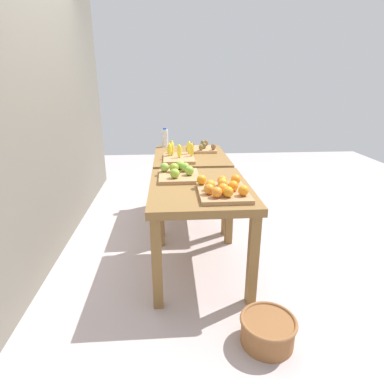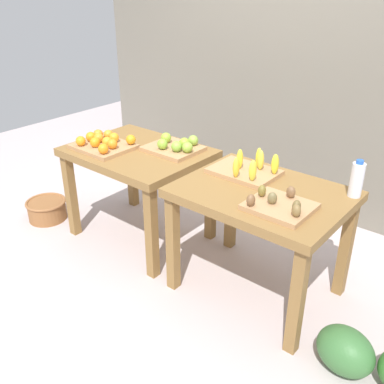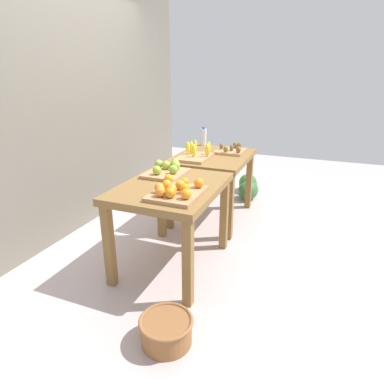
% 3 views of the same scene
% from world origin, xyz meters
% --- Properties ---
extents(ground_plane, '(8.00, 8.00, 0.00)m').
position_xyz_m(ground_plane, '(0.00, 0.00, 0.00)').
color(ground_plane, '#BDAEAE').
extents(back_wall, '(4.40, 0.12, 3.00)m').
position_xyz_m(back_wall, '(0.00, 1.35, 1.50)').
color(back_wall, slate).
rests_on(back_wall, ground_plane).
extents(display_table_left, '(1.04, 0.80, 0.77)m').
position_xyz_m(display_table_left, '(-0.56, 0.00, 0.66)').
color(display_table_left, brown).
rests_on(display_table_left, ground_plane).
extents(display_table_right, '(1.04, 0.80, 0.77)m').
position_xyz_m(display_table_right, '(0.56, 0.00, 0.66)').
color(display_table_right, brown).
rests_on(display_table_right, ground_plane).
extents(orange_bin, '(0.44, 0.38, 0.11)m').
position_xyz_m(orange_bin, '(-0.78, -0.15, 0.81)').
color(orange_bin, tan).
rests_on(orange_bin, display_table_left).
extents(apple_bin, '(0.42, 0.34, 0.11)m').
position_xyz_m(apple_bin, '(-0.31, 0.16, 0.81)').
color(apple_bin, tan).
rests_on(apple_bin, display_table_left).
extents(banana_crate, '(0.44, 0.32, 0.17)m').
position_xyz_m(banana_crate, '(0.35, 0.14, 0.81)').
color(banana_crate, tan).
rests_on(banana_crate, display_table_right).
extents(kiwi_bin, '(0.36, 0.32, 0.10)m').
position_xyz_m(kiwi_bin, '(0.76, -0.15, 0.80)').
color(kiwi_bin, tan).
rests_on(kiwi_bin, display_table_right).
extents(water_bottle, '(0.08, 0.08, 0.23)m').
position_xyz_m(water_bottle, '(1.03, 0.29, 0.88)').
color(water_bottle, silver).
rests_on(water_bottle, display_table_right).
extents(watermelon_pile, '(0.70, 0.42, 0.26)m').
position_xyz_m(watermelon_pile, '(1.46, -0.25, 0.13)').
color(watermelon_pile, '#346F29').
rests_on(watermelon_pile, ground_plane).
extents(wicker_basket, '(0.35, 0.35, 0.18)m').
position_xyz_m(wicker_basket, '(-1.41, -0.35, 0.10)').
color(wicker_basket, '#8F5B33').
rests_on(wicker_basket, ground_plane).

